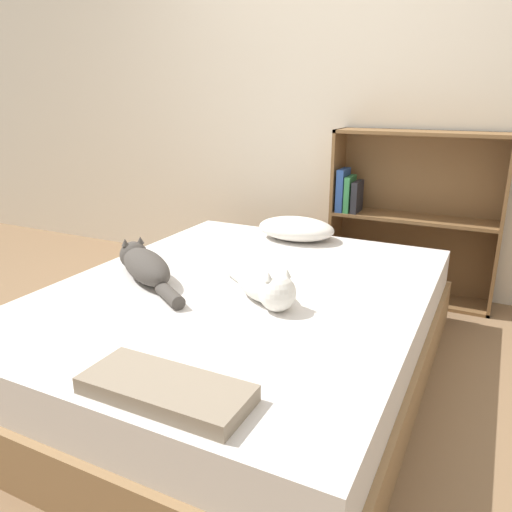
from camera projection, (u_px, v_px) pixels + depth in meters
ground_plane at (242, 370)px, 2.34m from camera, size 8.00×8.00×0.00m
wall_back at (345, 92)px, 3.18m from camera, size 8.00×0.06×2.50m
bed at (241, 330)px, 2.28m from camera, size 1.60×2.02×0.42m
pillow at (296, 229)px, 2.92m from camera, size 0.46×0.32×0.13m
cat_light at (265, 285)px, 2.04m from camera, size 0.44×0.37×0.17m
cat_dark at (145, 265)px, 2.29m from camera, size 0.57×0.43×0.16m
bookshelf at (409, 214)px, 3.09m from camera, size 0.99×0.26×1.03m
blanket_fold at (166, 389)px, 1.40m from camera, size 0.49×0.21×0.05m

